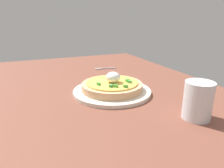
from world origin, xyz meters
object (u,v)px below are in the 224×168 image
at_px(pizza, 112,85).
at_px(plate, 112,91).
at_px(fork, 104,69).
at_px(cup_near, 198,102).

bearing_deg(pizza, plate, 7.57).
relative_size(pizza, fork, 1.94).
relative_size(plate, pizza, 1.29).
height_order(plate, fork, plate).
relative_size(plate, fork, 2.49).
height_order(plate, pizza, pizza).
bearing_deg(cup_near, pizza, 27.40).
relative_size(pizza, cup_near, 2.11).
distance_m(plate, cup_near, 0.28).
xyz_separation_m(plate, cup_near, (-0.25, -0.13, 0.04)).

